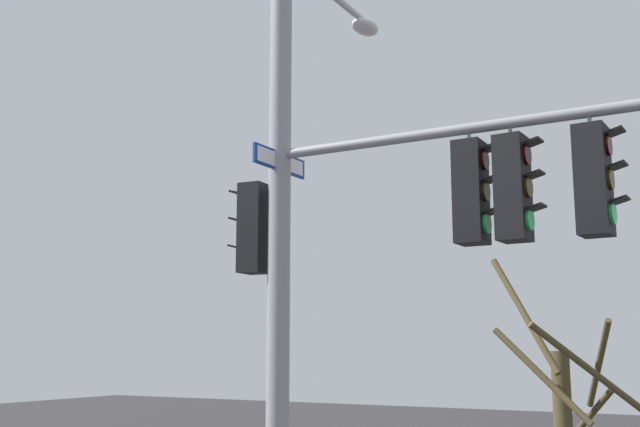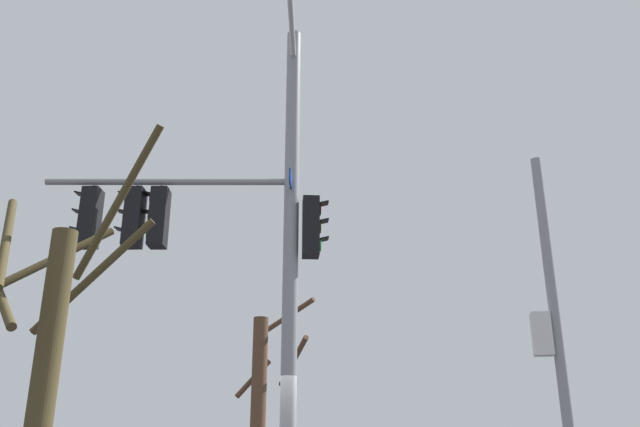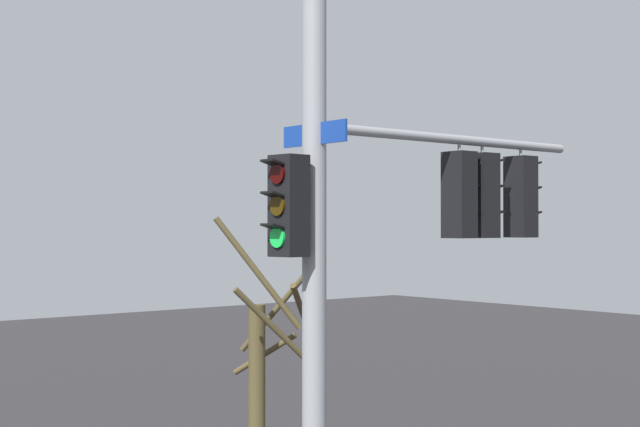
{
  "view_description": "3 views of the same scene",
  "coord_description": "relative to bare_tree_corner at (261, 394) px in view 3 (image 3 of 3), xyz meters",
  "views": [
    {
      "loc": [
        -7.42,
        -4.92,
        3.67
      ],
      "look_at": [
        0.88,
        -0.3,
        5.32
      ],
      "focal_mm": 43.66,
      "sensor_mm": 36.0,
      "label": 1
    },
    {
      "loc": [
        11.49,
        0.5,
        1.36
      ],
      "look_at": [
        0.25,
        0.51,
        5.42
      ],
      "focal_mm": 36.66,
      "sensor_mm": 36.0,
      "label": 2
    },
    {
      "loc": [
        -7.49,
        6.47,
        4.88
      ],
      "look_at": [
        -0.2,
        0.4,
        5.02
      ],
      "focal_mm": 52.0,
      "sensor_mm": 36.0,
      "label": 3
    }
  ],
  "objects": [
    {
      "name": "bare_tree_corner",
      "position": [
        0.0,
        0.0,
        0.0
      ],
      "size": [
        1.99,
        2.13,
        5.05
      ],
      "color": "#4B4025",
      "rests_on": "ground"
    },
    {
      "name": "main_signal_pole_assembly",
      "position": [
        -4.08,
        1.41,
        2.93
      ],
      "size": [
        3.3,
        5.21,
        9.2
      ],
      "rotation": [
        0.0,
        0.0,
        4.71
      ],
      "color": "gray",
      "rests_on": "ground"
    }
  ]
}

